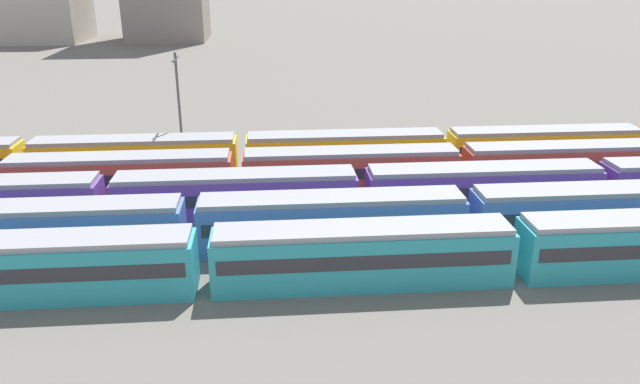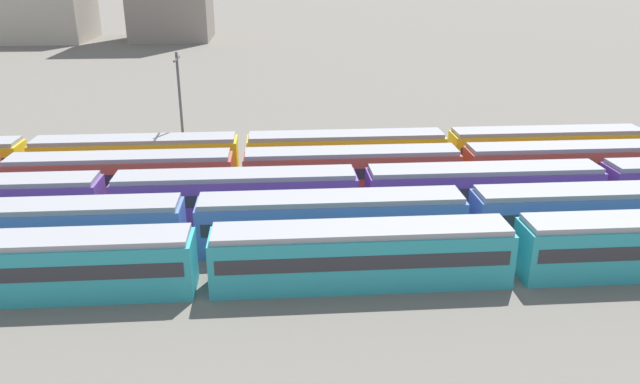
% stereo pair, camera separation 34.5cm
% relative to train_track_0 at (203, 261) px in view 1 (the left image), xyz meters
% --- Properties ---
extents(train_track_0, '(74.70, 3.06, 3.75)m').
position_rel_train_track_0_xyz_m(train_track_0, '(0.00, 0.00, 0.00)').
color(train_track_0, teal).
rests_on(train_track_0, ground_plane).
extents(train_track_1, '(93.60, 3.06, 3.75)m').
position_rel_train_track_0_xyz_m(train_track_1, '(8.13, 5.20, 0.00)').
color(train_track_1, '#4C70BC').
rests_on(train_track_1, ground_plane).
extents(train_track_2, '(112.50, 3.06, 3.75)m').
position_rel_train_track_0_xyz_m(train_track_2, '(10.94, 10.40, 0.00)').
color(train_track_2, '#6B429E').
rests_on(train_track_2, ground_plane).
extents(train_track_3, '(112.50, 3.06, 3.75)m').
position_rel_train_track_0_xyz_m(train_track_3, '(20.26, 15.60, 0.00)').
color(train_track_3, '#BC4C38').
rests_on(train_track_3, ground_plane).
extents(train_track_4, '(93.60, 3.06, 3.75)m').
position_rel_train_track_0_xyz_m(train_track_4, '(10.97, 20.80, 0.00)').
color(train_track_4, yellow).
rests_on(train_track_4, ground_plane).
extents(catenary_pole_1, '(0.24, 3.20, 10.71)m').
position_rel_train_track_0_xyz_m(catenary_pole_1, '(-4.16, 23.96, 4.01)').
color(catenary_pole_1, '#4C4C51').
rests_on(catenary_pole_1, ground_plane).
extents(distant_building_1, '(18.57, 20.85, 18.14)m').
position_rel_train_track_0_xyz_m(distant_building_1, '(-49.20, 125.28, 7.17)').
color(distant_building_1, '#B2A899').
rests_on(distant_building_1, ground_plane).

